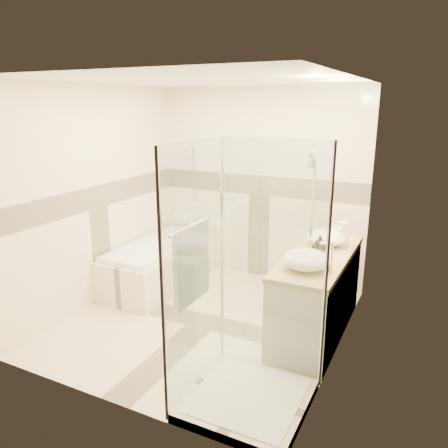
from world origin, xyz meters
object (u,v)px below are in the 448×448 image
at_px(vessel_sink_near, 326,237).
at_px(amenity_bottle_b, 320,244).
at_px(vanity, 317,294).
at_px(shower_enclosure, 239,339).
at_px(vessel_sink_far, 306,259).
at_px(amenity_bottle_a, 317,248).
at_px(bathtub, 160,261).

relative_size(vessel_sink_near, amenity_bottle_b, 2.49).
bearing_deg(amenity_bottle_b, vanity, -76.54).
distance_m(shower_enclosure, amenity_bottle_b, 1.45).
height_order(vessel_sink_far, amenity_bottle_a, vessel_sink_far).
xyz_separation_m(vanity, shower_enclosure, (-0.29, -1.27, 0.08)).
relative_size(shower_enclosure, amenity_bottle_b, 12.19).
height_order(bathtub, vanity, vanity).
relative_size(bathtub, amenity_bottle_a, 10.42).
distance_m(vanity, amenity_bottle_b, 0.51).
height_order(shower_enclosure, vessel_sink_far, shower_enclosure).
height_order(bathtub, vessel_sink_far, vessel_sink_far).
xyz_separation_m(vessel_sink_near, amenity_bottle_a, (0.00, -0.39, -0.00)).
bearing_deg(vessel_sink_near, vanity, -86.66).
bearing_deg(vessel_sink_near, vessel_sink_far, -90.00).
bearing_deg(amenity_bottle_b, amenity_bottle_a, -90.00).
bearing_deg(vanity, vessel_sink_far, -92.68).
height_order(bathtub, amenity_bottle_b, amenity_bottle_b).
bearing_deg(vessel_sink_far, vanity, 87.32).
distance_m(vessel_sink_near, vessel_sink_far, 0.77).
height_order(amenity_bottle_a, amenity_bottle_b, amenity_bottle_b).
height_order(vessel_sink_near, amenity_bottle_a, vessel_sink_near).
relative_size(vessel_sink_far, amenity_bottle_a, 2.68).
distance_m(shower_enclosure, vessel_sink_far, 0.99).
bearing_deg(bathtub, vessel_sink_near, -0.19).
bearing_deg(amenity_bottle_b, bathtub, 172.87).
bearing_deg(vanity, amenity_bottle_b, 103.46).
height_order(vessel_sink_near, vessel_sink_far, vessel_sink_far).
bearing_deg(bathtub, amenity_bottle_b, -7.13).
xyz_separation_m(shower_enclosure, vessel_sink_far, (0.27, 0.84, 0.43)).
xyz_separation_m(vanity, amenity_bottle_a, (-0.02, -0.05, 0.51)).
xyz_separation_m(vanity, amenity_bottle_b, (-0.02, 0.08, 0.51)).
relative_size(vanity, shower_enclosure, 0.79).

